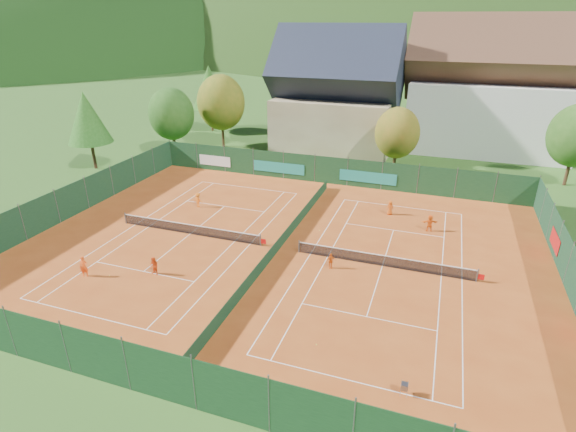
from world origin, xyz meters
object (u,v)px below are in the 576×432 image
(player_right_near, at_px, (331,261))
(player_left_near, at_px, (84,267))
(chalet, at_px, (337,100))
(hotel_block_a, at_px, (490,95))
(player_left_far, at_px, (198,200))
(player_right_far_b, at_px, (430,223))
(player_right_far_a, at_px, (390,208))
(ball_hopper, at_px, (405,386))
(player_left_mid, at_px, (154,266))

(player_right_near, bearing_deg, player_left_near, 172.51)
(chalet, bearing_deg, player_left_near, -102.49)
(hotel_block_a, height_order, player_left_near, hotel_block_a)
(player_left_far, relative_size, player_right_near, 1.19)
(chalet, height_order, player_left_near, chalet)
(player_right_near, relative_size, player_right_far_b, 0.81)
(player_left_far, xyz_separation_m, player_right_near, (14.76, -6.95, -0.11))
(hotel_block_a, relative_size, player_right_far_a, 15.81)
(player_left_far, bearing_deg, ball_hopper, 145.05)
(chalet, xyz_separation_m, player_left_near, (-8.47, -38.25, -5.86))
(hotel_block_a, distance_m, player_left_mid, 48.76)
(player_left_far, relative_size, player_right_far_a, 1.04)
(chalet, bearing_deg, player_right_far_a, -63.35)
(player_left_near, bearing_deg, ball_hopper, -32.08)
(player_left_near, xyz_separation_m, player_right_near, (15.94, 6.75, -0.17))
(player_left_far, xyz_separation_m, player_right_far_a, (17.50, 4.20, -0.03))
(player_right_far_b, bearing_deg, player_left_near, 17.09)
(ball_hopper, height_order, player_right_far_a, player_right_far_a)
(hotel_block_a, bearing_deg, player_left_near, -121.83)
(player_right_near, distance_m, player_right_far_b, 10.84)
(player_right_far_b, bearing_deg, hotel_block_a, -117.94)
(player_left_mid, relative_size, player_right_near, 1.16)
(player_left_near, relative_size, player_left_far, 1.08)
(player_left_near, height_order, player_left_mid, player_left_near)
(player_left_far, bearing_deg, hotel_block_a, -126.11)
(hotel_block_a, distance_m, player_left_near, 52.50)
(chalet, xyz_separation_m, ball_hopper, (13.78, -41.95, -6.07))
(player_left_far, bearing_deg, player_right_near, 159.39)
(hotel_block_a, relative_size, player_right_far_b, 14.72)
(player_left_near, distance_m, player_right_far_a, 25.88)
(hotel_block_a, height_order, ball_hopper, hotel_block_a)
(player_left_mid, bearing_deg, ball_hopper, -8.38)
(player_left_near, distance_m, player_left_far, 13.76)
(chalet, xyz_separation_m, hotel_block_a, (19.00, 6.00, 0.76))
(chalet, height_order, ball_hopper, chalet)
(hotel_block_a, xyz_separation_m, ball_hopper, (-5.22, -47.95, -6.83))
(hotel_block_a, bearing_deg, chalet, -162.47)
(chalet, height_order, player_left_mid, chalet)
(player_left_mid, bearing_deg, player_right_near, 32.30)
(chalet, xyz_separation_m, player_left_mid, (-3.96, -36.49, -5.93))
(player_right_far_a, xyz_separation_m, player_right_far_b, (3.62, -2.39, 0.05))
(hotel_block_a, distance_m, ball_hopper, 48.71)
(ball_hopper, bearing_deg, chalet, 108.18)
(hotel_block_a, bearing_deg, player_right_near, -107.09)
(hotel_block_a, relative_size, player_left_mid, 15.60)
(ball_hopper, xyz_separation_m, player_left_near, (-22.25, 3.70, 0.21))
(ball_hopper, xyz_separation_m, player_right_near, (-6.30, 10.45, 0.04))
(player_left_mid, bearing_deg, player_right_far_a, 57.46)
(chalet, xyz_separation_m, player_right_far_b, (13.83, -22.73, -5.89))
(player_right_far_b, bearing_deg, ball_hopper, 72.09)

